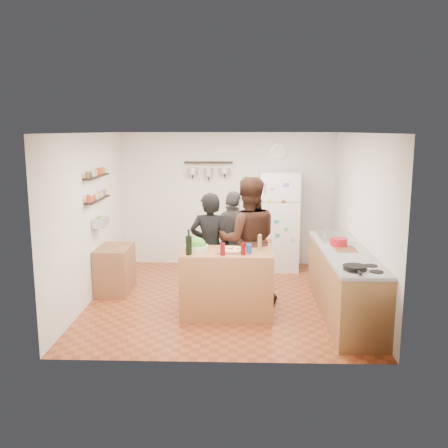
{
  "coord_description": "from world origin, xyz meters",
  "views": [
    {
      "loc": [
        0.24,
        -7.26,
        2.54
      ],
      "look_at": [
        0.0,
        0.1,
        1.15
      ],
      "focal_mm": 40.0,
      "sensor_mm": 36.0,
      "label": 1
    }
  ],
  "objects_px": {
    "person_left": "(210,248)",
    "pepper_mill": "(260,244)",
    "prep_island": "(227,283)",
    "person_back": "(234,242)",
    "skillet": "(355,268)",
    "counter_run": "(344,283)",
    "side_table": "(115,269)",
    "red_bowl": "(339,242)",
    "fridge": "(279,221)",
    "wine_bottle": "(189,245)",
    "salt_canister": "(249,249)",
    "wall_clock": "(279,151)",
    "salad_bowl": "(197,248)",
    "person_center": "(248,240)"
  },
  "relations": [
    {
      "from": "salt_canister",
      "to": "person_back",
      "type": "height_order",
      "value": "person_back"
    },
    {
      "from": "person_left",
      "to": "counter_run",
      "type": "relative_size",
      "value": 0.63
    },
    {
      "from": "red_bowl",
      "to": "counter_run",
      "type": "bearing_deg",
      "value": -79.98
    },
    {
      "from": "prep_island",
      "to": "skillet",
      "type": "bearing_deg",
      "value": -30.8
    },
    {
      "from": "red_bowl",
      "to": "wall_clock",
      "type": "xyz_separation_m",
      "value": [
        -0.7,
        2.35,
        1.18
      ]
    },
    {
      "from": "salad_bowl",
      "to": "side_table",
      "type": "bearing_deg",
      "value": 147.26
    },
    {
      "from": "salt_canister",
      "to": "skillet",
      "type": "height_order",
      "value": "salt_canister"
    },
    {
      "from": "person_center",
      "to": "skillet",
      "type": "relative_size",
      "value": 6.84
    },
    {
      "from": "pepper_mill",
      "to": "red_bowl",
      "type": "bearing_deg",
      "value": 15.11
    },
    {
      "from": "salad_bowl",
      "to": "person_back",
      "type": "xyz_separation_m",
      "value": [
        0.5,
        0.98,
        -0.14
      ]
    },
    {
      "from": "pepper_mill",
      "to": "person_back",
      "type": "xyz_separation_m",
      "value": [
        -0.37,
        0.98,
        -0.2
      ]
    },
    {
      "from": "skillet",
      "to": "salt_canister",
      "type": "bearing_deg",
      "value": 147.23
    },
    {
      "from": "pepper_mill",
      "to": "wall_clock",
      "type": "relative_size",
      "value": 0.61
    },
    {
      "from": "person_left",
      "to": "red_bowl",
      "type": "height_order",
      "value": "person_left"
    },
    {
      "from": "prep_island",
      "to": "fridge",
      "type": "height_order",
      "value": "fridge"
    },
    {
      "from": "person_left",
      "to": "pepper_mill",
      "type": "bearing_deg",
      "value": 149.59
    },
    {
      "from": "counter_run",
      "to": "prep_island",
      "type": "bearing_deg",
      "value": -177.41
    },
    {
      "from": "salad_bowl",
      "to": "salt_canister",
      "type": "distance_m",
      "value": 0.74
    },
    {
      "from": "prep_island",
      "to": "side_table",
      "type": "distance_m",
      "value": 2.04
    },
    {
      "from": "wall_clock",
      "to": "counter_run",
      "type": "bearing_deg",
      "value": -74.08
    },
    {
      "from": "pepper_mill",
      "to": "skillet",
      "type": "distance_m",
      "value": 1.45
    },
    {
      "from": "pepper_mill",
      "to": "prep_island",
      "type": "bearing_deg",
      "value": -173.66
    },
    {
      "from": "salad_bowl",
      "to": "salt_canister",
      "type": "xyz_separation_m",
      "value": [
        0.72,
        -0.17,
        0.03
      ]
    },
    {
      "from": "counter_run",
      "to": "red_bowl",
      "type": "relative_size",
      "value": 10.7
    },
    {
      "from": "person_left",
      "to": "red_bowl",
      "type": "xyz_separation_m",
      "value": [
        1.85,
        -0.19,
        0.14
      ]
    },
    {
      "from": "wine_bottle",
      "to": "person_back",
      "type": "distance_m",
      "value": 1.4
    },
    {
      "from": "prep_island",
      "to": "wall_clock",
      "type": "relative_size",
      "value": 4.17
    },
    {
      "from": "person_center",
      "to": "fridge",
      "type": "bearing_deg",
      "value": -111.44
    },
    {
      "from": "person_center",
      "to": "red_bowl",
      "type": "height_order",
      "value": "person_center"
    },
    {
      "from": "salt_canister",
      "to": "side_table",
      "type": "xyz_separation_m",
      "value": [
        -2.1,
        1.06,
        -0.61
      ]
    },
    {
      "from": "person_back",
      "to": "counter_run",
      "type": "relative_size",
      "value": 0.61
    },
    {
      "from": "skillet",
      "to": "fridge",
      "type": "height_order",
      "value": "fridge"
    },
    {
      "from": "person_left",
      "to": "side_table",
      "type": "relative_size",
      "value": 2.07
    },
    {
      "from": "prep_island",
      "to": "person_back",
      "type": "bearing_deg",
      "value": 85.62
    },
    {
      "from": "prep_island",
      "to": "wall_clock",
      "type": "distance_m",
      "value": 3.31
    },
    {
      "from": "wine_bottle",
      "to": "salt_canister",
      "type": "bearing_deg",
      "value": 7.13
    },
    {
      "from": "prep_island",
      "to": "pepper_mill",
      "type": "bearing_deg",
      "value": 6.34
    },
    {
      "from": "skillet",
      "to": "wall_clock",
      "type": "xyz_separation_m",
      "value": [
        -0.65,
        3.62,
        1.2
      ]
    },
    {
      "from": "person_left",
      "to": "person_back",
      "type": "distance_m",
      "value": 0.59
    },
    {
      "from": "prep_island",
      "to": "person_center",
      "type": "distance_m",
      "value": 0.78
    },
    {
      "from": "person_back",
      "to": "wall_clock",
      "type": "height_order",
      "value": "wall_clock"
    },
    {
      "from": "counter_run",
      "to": "side_table",
      "type": "bearing_deg",
      "value": 165.87
    },
    {
      "from": "person_center",
      "to": "counter_run",
      "type": "xyz_separation_m",
      "value": [
        1.34,
        -0.46,
        -0.49
      ]
    },
    {
      "from": "salad_bowl",
      "to": "person_left",
      "type": "distance_m",
      "value": 0.53
    },
    {
      "from": "person_center",
      "to": "side_table",
      "type": "distance_m",
      "value": 2.21
    },
    {
      "from": "wine_bottle",
      "to": "red_bowl",
      "type": "bearing_deg",
      "value": 15.46
    },
    {
      "from": "wall_clock",
      "to": "red_bowl",
      "type": "bearing_deg",
      "value": -73.39
    },
    {
      "from": "pepper_mill",
      "to": "wine_bottle",
      "type": "bearing_deg",
      "value": -164.13
    },
    {
      "from": "person_center",
      "to": "wall_clock",
      "type": "bearing_deg",
      "value": -108.87
    },
    {
      "from": "prep_island",
      "to": "counter_run",
      "type": "bearing_deg",
      "value": 2.59
    }
  ]
}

